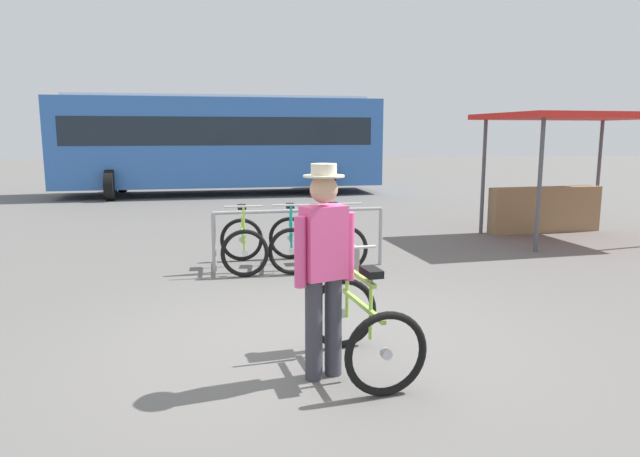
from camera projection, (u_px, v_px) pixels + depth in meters
The scene contains 9 objects.
ground_plane at pixel (306, 342), 5.39m from camera, with size 80.00×80.00×0.00m, color #605E5B.
bike_rack_rail at pixel (300, 225), 8.21m from camera, with size 2.50×0.24×0.88m.
racked_bike_lime at pixel (243, 244), 8.27m from camera, with size 0.71×1.14×0.97m.
racked_bike_teal at pixel (291, 242), 8.41m from camera, with size 0.72×1.15×0.98m.
racked_bike_yellow at pixel (337, 240), 8.54m from camera, with size 0.76×1.17×0.98m.
featured_bicycle at pixel (357, 309), 4.82m from camera, with size 0.82×1.24×1.09m.
person_with_featured_bike at pixel (324, 263), 4.47m from camera, with size 0.50×0.32×1.72m.
bus_distant at pixel (221, 139), 18.16m from camera, with size 10.15×3.87×3.08m.
market_stall at pixel (561, 163), 10.73m from camera, with size 3.33×2.62×2.30m.
Camera 1 is at (-0.53, -5.11, 1.96)m, focal length 31.97 mm.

